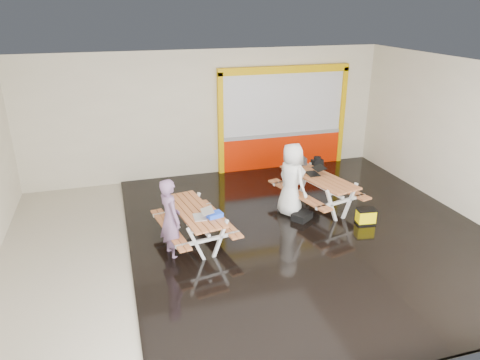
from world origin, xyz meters
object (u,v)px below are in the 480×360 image
object	(u,v)px
picnic_table_left	(194,218)
laptop_right	(315,172)
picnic_table_right	(318,184)
person_left	(170,219)
toolbox	(298,161)
laptop_left	(203,215)
person_right	(292,180)
fluke_bag	(366,217)
dark_case	(302,216)
backpack	(317,166)
blue_pouch	(214,215)

from	to	relation	value
picnic_table_left	laptop_right	world-z (taller)	laptop_right
picnic_table_right	picnic_table_left	bearing A→B (deg)	-165.31
picnic_table_right	laptop_right	xyz separation A→B (m)	(-0.02, 0.16, 0.25)
person_left	toolbox	distance (m)	4.05
person_left	laptop_left	distance (m)	0.62
person_right	laptop_right	size ratio (longest dim) A/B	4.14
laptop_right	toolbox	size ratio (longest dim) A/B	1.03
picnic_table_left	laptop_left	world-z (taller)	laptop_left
fluke_bag	person_right	bearing A→B (deg)	145.00
dark_case	person_right	bearing A→B (deg)	107.22
picnic_table_left	laptop_right	bearing A→B (deg)	17.56
person_right	picnic_table_right	bearing A→B (deg)	-94.54
laptop_right	backpack	bearing A→B (deg)	60.34
person_left	laptop_right	xyz separation A→B (m)	(3.63, 1.33, 0.09)
laptop_left	blue_pouch	bearing A→B (deg)	-12.09
blue_pouch	dark_case	bearing A→B (deg)	17.99
toolbox	person_right	bearing A→B (deg)	-120.37
person_right	laptop_left	bearing A→B (deg)	99.16
blue_pouch	laptop_left	bearing A→B (deg)	167.91
picnic_table_right	fluke_bag	world-z (taller)	picnic_table_right
laptop_right	fluke_bag	bearing A→B (deg)	-62.47
toolbox	picnic_table_right	bearing A→B (deg)	-80.21
person_right	picnic_table_left	bearing A→B (deg)	90.32
laptop_left	fluke_bag	size ratio (longest dim) A/B	0.89
person_left	fluke_bag	world-z (taller)	person_left
picnic_table_right	fluke_bag	distance (m)	1.36
person_left	backpack	world-z (taller)	person_left
picnic_table_right	person_right	distance (m)	0.79
toolbox	laptop_left	bearing A→B (deg)	-144.42
person_left	fluke_bag	bearing A→B (deg)	-105.88
blue_pouch	picnic_table_right	bearing A→B (deg)	23.89
blue_pouch	picnic_table_left	bearing A→B (deg)	127.15
picnic_table_right	toolbox	bearing A→B (deg)	99.79
picnic_table_left	dark_case	xyz separation A→B (m)	(2.51, 0.29, -0.45)
fluke_bag	picnic_table_left	bearing A→B (deg)	175.51
laptop_left	laptop_right	xyz separation A→B (m)	(3.01, 1.36, 0.08)
picnic_table_right	person_left	size ratio (longest dim) A/B	1.47
picnic_table_left	fluke_bag	distance (m)	3.81
fluke_bag	blue_pouch	bearing A→B (deg)	-177.91
picnic_table_right	person_right	size ratio (longest dim) A/B	1.38
picnic_table_left	backpack	world-z (taller)	backpack
person_right	person_left	bearing A→B (deg)	93.95
person_left	picnic_table_left	bearing A→B (deg)	-72.69
picnic_table_right	laptop_right	size ratio (longest dim) A/B	5.70
blue_pouch	fluke_bag	xyz separation A→B (m)	(3.46, 0.13, -0.59)
backpack	dark_case	size ratio (longest dim) A/B	1.08
picnic_table_right	fluke_bag	bearing A→B (deg)	-59.84
person_left	toolbox	bearing A→B (deg)	-76.40
blue_pouch	dark_case	distance (m)	2.40
laptop_left	blue_pouch	world-z (taller)	laptop_left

